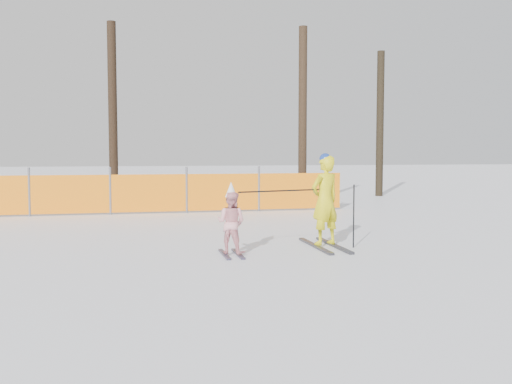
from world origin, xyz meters
TOP-DOWN VIEW (x-y plane):
  - ground at (0.00, 0.00)m, footprint 120.00×120.00m
  - adult at (1.31, 0.92)m, footprint 0.66×1.67m
  - child at (-0.41, 0.47)m, footprint 0.61×0.88m
  - ski_poles at (0.99, 0.70)m, footprint 2.07×0.41m
  - safety_fence at (-3.32, 6.98)m, footprint 14.40×0.06m
  - tree_trunks at (2.31, 10.42)m, footprint 9.91×2.84m

SIDE VIEW (x-z plane):
  - ground at x=0.00m, z-range 0.00..0.00m
  - child at x=-0.41m, z-range -0.05..1.12m
  - safety_fence at x=-3.32m, z-range -0.07..1.18m
  - adult at x=1.31m, z-range -0.01..1.61m
  - ski_poles at x=0.99m, z-range 0.27..1.35m
  - tree_trunks at x=2.31m, z-range -0.12..5.73m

